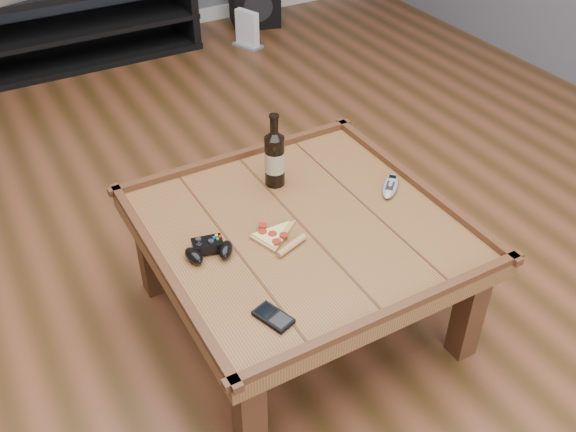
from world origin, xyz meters
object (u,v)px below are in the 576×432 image
media_console (88,22)px  pizza_slice (275,237)px  game_console (247,31)px  game_controller (209,249)px  coffee_table (301,238)px  beer_bottle (275,157)px  smartphone (273,317)px  remote_control (390,186)px  subwoofer (254,0)px

media_console → pizza_slice: bearing=-92.3°
pizza_slice → media_console: bearing=69.1°
pizza_slice → game_console: size_ratio=1.01×
pizza_slice → game_controller: bearing=152.3°
coffee_table → beer_bottle: size_ratio=3.65×
pizza_slice → smartphone: pizza_slice is taller
media_console → pizza_slice: (-0.11, -2.77, 0.21)m
media_console → remote_control: (0.39, -2.73, 0.22)m
beer_bottle → game_controller: size_ratio=1.67×
media_console → remote_control: size_ratio=9.16×
beer_bottle → pizza_slice: bearing=-118.4°
pizza_slice → remote_control: size_ratio=1.66×
coffee_table → game_controller: size_ratio=6.11×
coffee_table → subwoofer: (1.24, 2.80, -0.22)m
media_console → smartphone: size_ratio=10.83×
media_console → beer_bottle: size_ratio=4.96×
game_console → coffee_table: bearing=-132.3°
coffee_table → game_controller: bearing=177.8°
remote_control → game_console: remote_control is taller
coffee_table → game_controller: 0.34m
media_console → game_console: media_console is taller
pizza_slice → smartphone: 0.36m
coffee_table → beer_bottle: bearing=81.3°
smartphone → media_console: bearing=65.7°
subwoofer → game_console: size_ratio=1.68×
remote_control → subwoofer: remote_control is taller
smartphone → remote_control: 0.77m
coffee_table → pizza_slice: size_ratio=4.05×
smartphone → game_console: size_ratio=0.51×
coffee_table → game_controller: game_controller is taller
game_controller → pizza_slice: game_controller is taller
game_controller → game_console: bearing=73.9°
coffee_table → media_console: (0.00, 2.75, -0.15)m
coffee_table → remote_control: size_ratio=6.74×
pizza_slice → coffee_table: bearing=-7.3°
subwoofer → game_console: bearing=-106.3°
pizza_slice → game_console: bearing=47.1°
game_controller → remote_control: size_ratio=1.10×
coffee_table → pizza_slice: coffee_table is taller
beer_bottle → smartphone: (-0.33, -0.59, -0.11)m
beer_bottle → media_console: bearing=90.9°
beer_bottle → coffee_table: bearing=-98.7°
coffee_table → game_console: 2.62m
beer_bottle → smartphone: size_ratio=2.18×
game_controller → game_console: game_controller is taller
coffee_table → beer_bottle: beer_bottle is taller
smartphone → game_console: bearing=46.1°
beer_bottle → smartphone: 0.69m
beer_bottle → pizza_slice: 0.34m
coffee_table → game_console: coffee_table is taller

